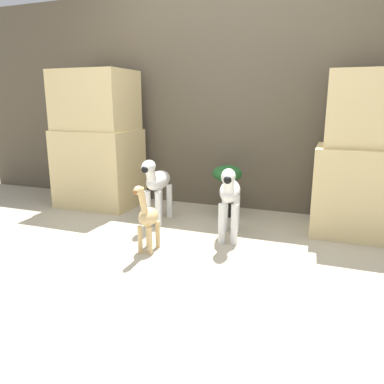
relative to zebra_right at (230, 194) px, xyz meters
The scene contains 8 objects.
ground_plane 0.71m from the zebra_right, 117.51° to the right, with size 14.00×14.00×0.00m, color #B2A88E.
wall_back 1.25m from the zebra_right, 106.09° to the left, with size 6.40×0.08×2.20m.
rock_pillar_left 1.69m from the zebra_right, 161.81° to the left, with size 0.81×0.60×1.40m.
rock_pillar_right 1.17m from the zebra_right, 26.98° to the left, with size 0.81×0.60×1.33m.
zebra_right is the anchor object (origin of this frame).
zebra_left 0.75m from the zebra_right, 166.76° to the left, with size 0.20×0.57×0.61m.
giraffe_figurine 0.69m from the zebra_right, 136.47° to the right, with size 0.14×0.32×0.53m.
potted_palm_front 0.63m from the zebra_right, 107.45° to the left, with size 0.29×0.29×0.50m.
Camera 1 is at (1.03, -2.28, 1.09)m, focal length 35.00 mm.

